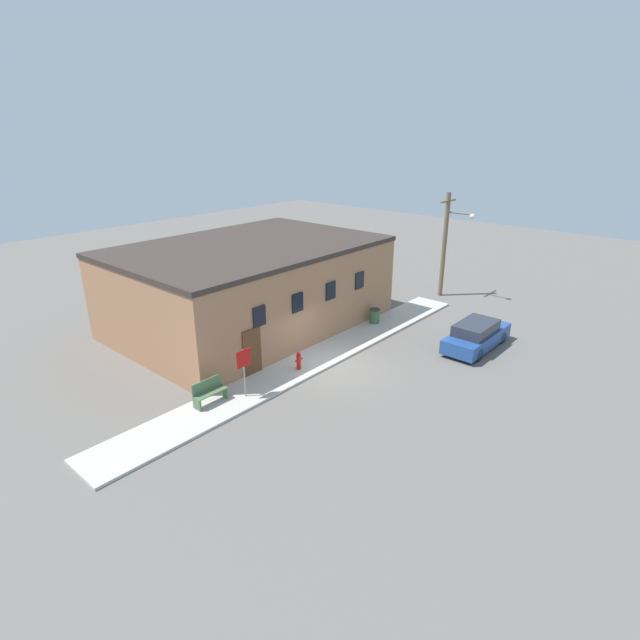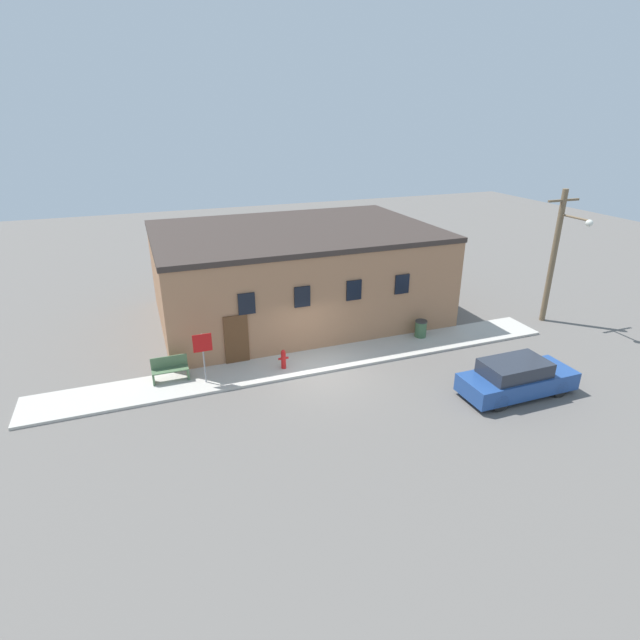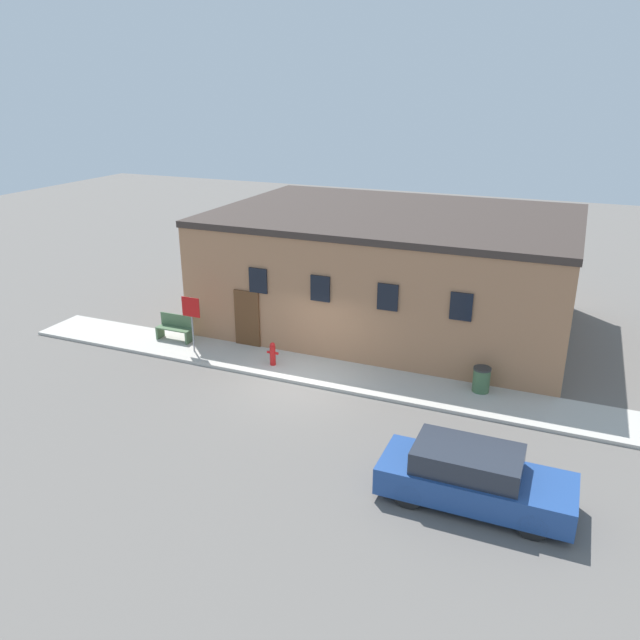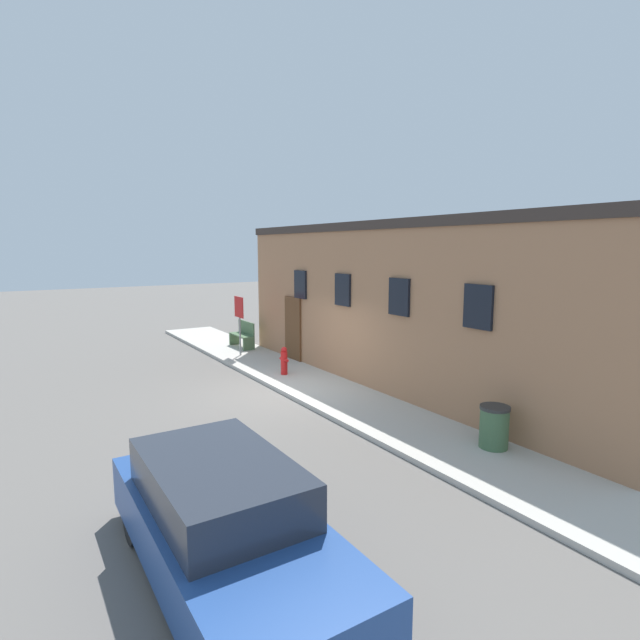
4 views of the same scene
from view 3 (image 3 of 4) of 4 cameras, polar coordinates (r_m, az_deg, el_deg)
The scene contains 8 objects.
ground_plane at distance 20.35m, azimuth -2.02°, elevation -5.91°, with size 80.00×80.00×0.00m, color #66605B.
sidewalk at distance 21.19m, azimuth -0.83°, elevation -4.62°, with size 22.29×2.10×0.11m.
brick_building at distance 25.13m, azimuth 6.71°, elevation 4.71°, with size 13.70×9.46×4.52m.
fire_hydrant at distance 21.35m, azimuth -4.35°, elevation -3.09°, with size 0.42×0.20×0.83m.
stop_sign at distance 22.47m, azimuth -11.68°, elevation 0.57°, with size 0.72×0.06×2.04m.
bench at distance 24.01m, azimuth -13.12°, elevation -0.73°, with size 1.38×0.44×0.97m.
trash_bin at distance 20.15m, azimuth 14.54°, elevation -5.28°, with size 0.56×0.56×0.80m.
parked_car at distance 15.15m, azimuth 13.82°, elevation -13.81°, with size 4.40×1.68×1.39m.
Camera 3 is at (7.71, -16.50, 9.08)m, focal length 35.00 mm.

